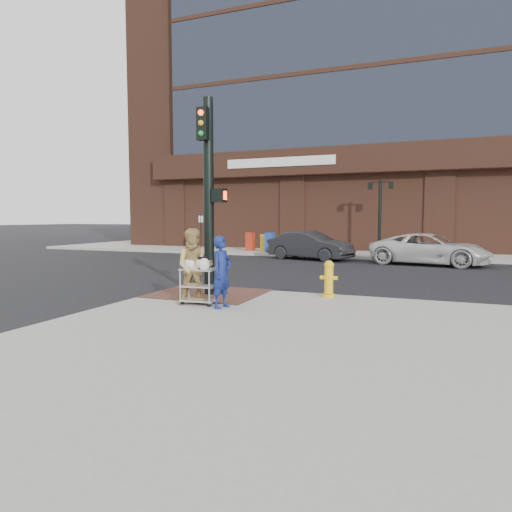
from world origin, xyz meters
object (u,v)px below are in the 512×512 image
at_px(woman_blue, 222,272).
at_px(utility_cart, 199,283).
at_px(lamp_post, 380,209).
at_px(pedestrian_tan, 195,267).
at_px(fire_hydrant, 329,278).
at_px(minivan_white, 430,249).
at_px(traffic_signal_pole, 209,190).
at_px(sedan_dark, 310,246).

xyz_separation_m(woman_blue, utility_cart, (-0.67, 0.15, -0.29)).
height_order(lamp_post, woman_blue, lamp_post).
bearing_deg(pedestrian_tan, lamp_post, 57.95).
bearing_deg(fire_hydrant, woman_blue, -130.86).
height_order(minivan_white, fire_hydrant, minivan_white).
bearing_deg(utility_cart, woman_blue, -12.77).
bearing_deg(woman_blue, lamp_post, 4.89).
bearing_deg(traffic_signal_pole, sedan_dark, 92.75).
bearing_deg(traffic_signal_pole, lamp_post, 80.76).
distance_m(traffic_signal_pole, utility_cart, 2.56).
distance_m(woman_blue, fire_hydrant, 2.92).
xyz_separation_m(sedan_dark, fire_hydrant, (3.53, -11.34, -0.10)).
xyz_separation_m(woman_blue, pedestrian_tan, (-0.73, 0.09, 0.08)).
height_order(lamp_post, fire_hydrant, lamp_post).
relative_size(lamp_post, traffic_signal_pole, 0.80).
relative_size(minivan_white, utility_cart, 4.65).
relative_size(lamp_post, utility_cart, 3.61).
distance_m(woman_blue, sedan_dark, 13.63).
distance_m(minivan_white, utility_cart, 13.74).
bearing_deg(lamp_post, utility_cart, -97.21).
height_order(woman_blue, sedan_dark, woman_blue).
distance_m(traffic_signal_pole, sedan_dark, 12.29).
bearing_deg(fire_hydrant, traffic_signal_pole, -165.65).
relative_size(traffic_signal_pole, sedan_dark, 1.14).
distance_m(pedestrian_tan, fire_hydrant, 3.39).
relative_size(pedestrian_tan, utility_cart, 1.58).
xyz_separation_m(lamp_post, fire_hydrant, (0.48, -14.47, -1.99)).
bearing_deg(traffic_signal_pole, fire_hydrant, 14.35).
bearing_deg(woman_blue, fire_hydrant, -31.09).
bearing_deg(utility_cart, traffic_signal_pole, 106.75).
relative_size(pedestrian_tan, fire_hydrant, 1.89).
distance_m(sedan_dark, fire_hydrant, 11.88).
distance_m(pedestrian_tan, sedan_dark, 13.48).
bearing_deg(minivan_white, fire_hydrant, 178.61).
xyz_separation_m(traffic_signal_pole, minivan_white, (5.13, 11.60, -2.11)).
xyz_separation_m(traffic_signal_pole, fire_hydrant, (2.95, 0.76, -2.21)).
distance_m(utility_cart, fire_hydrant, 3.28).
bearing_deg(traffic_signal_pole, woman_blue, -53.82).
bearing_deg(sedan_dark, minivan_white, -79.62).
relative_size(sedan_dark, minivan_white, 0.85).
xyz_separation_m(lamp_post, sedan_dark, (-3.06, -3.13, -1.90)).
distance_m(traffic_signal_pole, minivan_white, 12.86).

